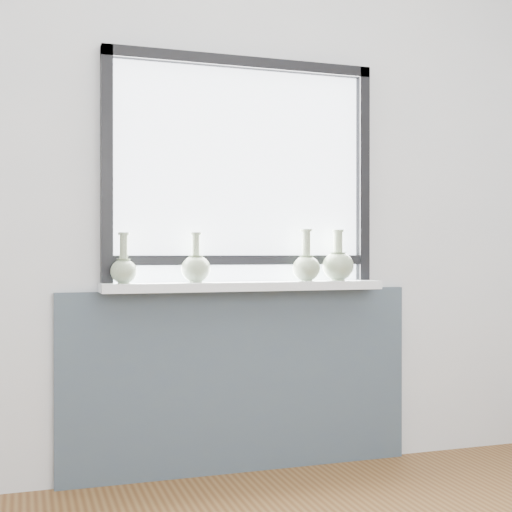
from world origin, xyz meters
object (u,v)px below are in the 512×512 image
object	(u,v)px
vase_d	(338,264)
vase_b	(196,267)
windowsill	(245,286)
vase_a	(124,268)
vase_c	(306,265)

from	to	relation	value
vase_d	vase_b	bearing A→B (deg)	179.49
windowsill	vase_a	xyz separation A→B (m)	(-0.56, -0.02, 0.09)
vase_a	vase_b	xyz separation A→B (m)	(0.33, 0.02, 0.00)
vase_d	vase_a	bearing A→B (deg)	-179.08
windowsill	vase_d	distance (m)	0.48
vase_a	vase_b	bearing A→B (deg)	3.98
vase_a	vase_d	distance (m)	1.03
vase_c	vase_d	distance (m)	0.17
windowsill	vase_a	size ratio (longest dim) A/B	5.92
vase_b	vase_d	size ratio (longest dim) A/B	0.92
vase_b	vase_d	bearing A→B (deg)	-0.51
vase_a	vase_b	world-z (taller)	vase_b
windowsill	vase_d	xyz separation A→B (m)	(0.47, -0.01, 0.10)
windowsill	vase_d	bearing A→B (deg)	-0.62
vase_b	vase_c	size ratio (longest dim) A/B	0.92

